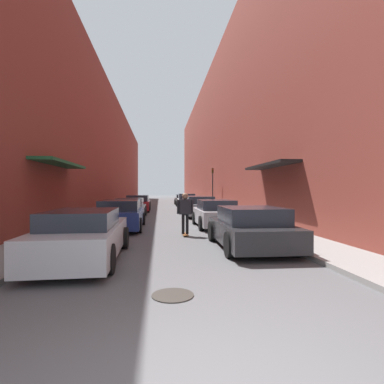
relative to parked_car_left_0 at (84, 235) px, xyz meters
name	(u,v)px	position (x,y,z in m)	size (l,w,h in m)	color
ground	(164,209)	(2.30, 20.31, -0.62)	(141.52, 141.52, 0.00)	#515154
curb_strip_left	(126,205)	(-1.91, 26.74, -0.56)	(1.80, 64.33, 0.12)	gray
curb_strip_right	(200,205)	(6.52, 26.74, -0.56)	(1.80, 64.33, 0.12)	gray
building_row_left	(99,152)	(-4.81, 26.74, 5.37)	(4.90, 64.33, 11.97)	brown
building_row_right	(224,140)	(9.42, 26.74, 7.04)	(4.90, 64.33, 15.32)	brown
parked_car_left_0	(84,235)	(0.00, 0.00, 0.00)	(1.86, 4.53, 1.26)	#B7B7BC
parked_car_left_1	(121,215)	(0.15, 6.06, 0.01)	(2.00, 4.68, 1.30)	navy
parked_car_left_2	(130,208)	(0.04, 11.55, -0.01)	(1.90, 4.11, 1.24)	gray
parked_car_left_3	(138,204)	(0.10, 16.97, 0.02)	(2.00, 4.10, 1.34)	maroon
parked_car_left_4	(141,202)	(0.04, 21.76, -0.02)	(1.85, 4.11, 1.26)	#515459
parked_car_right_0	(250,228)	(4.59, 1.11, -0.01)	(2.05, 4.22, 1.24)	#232326
parked_car_right_1	(215,214)	(4.50, 6.22, 0.01)	(1.87, 3.98, 1.29)	#B7B7BC
parked_car_right_2	(199,207)	(4.51, 11.98, 0.04)	(2.01, 4.53, 1.34)	gray
parked_car_right_3	(193,204)	(4.66, 17.09, -0.01)	(1.98, 4.33, 1.28)	maroon
parked_car_right_4	(186,201)	(4.61, 22.78, 0.04)	(1.96, 4.12, 1.39)	silver
parked_car_right_5	(183,200)	(4.60, 27.74, -0.02)	(1.85, 4.05, 1.24)	#232326
skateboarder	(185,209)	(2.85, 3.71, 0.39)	(0.63, 0.78, 1.64)	brown
manhole_cover	(173,295)	(2.09, -2.74, -0.61)	(0.70, 0.70, 0.02)	#332D28
traffic_light	(213,183)	(6.70, 19.26, 1.74)	(0.16, 0.22, 3.64)	#2D2D2D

